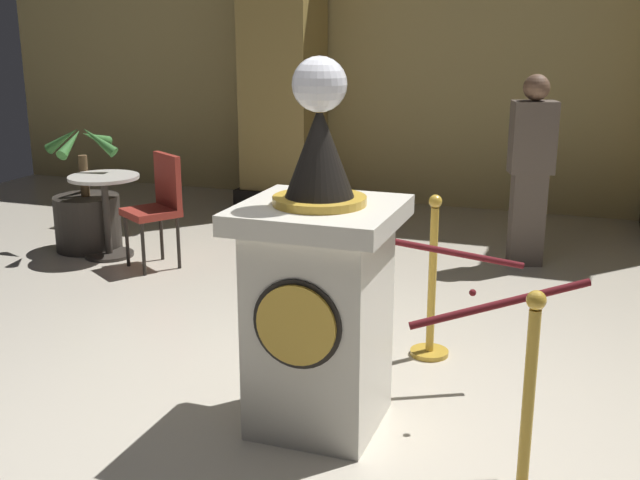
{
  "coord_description": "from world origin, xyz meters",
  "views": [
    {
      "loc": [
        1.23,
        -3.53,
        2.0
      ],
      "look_at": [
        0.0,
        -0.1,
        0.99
      ],
      "focal_mm": 43.48,
      "sensor_mm": 36.0,
      "label": 1
    }
  ],
  "objects": [
    {
      "name": "ground_plane",
      "position": [
        0.0,
        0.0,
        0.0
      ],
      "size": [
        12.16,
        12.16,
        0.0
      ],
      "primitive_type": "plane",
      "color": "beige"
    },
    {
      "name": "back_wall",
      "position": [
        0.0,
        5.17,
        1.95
      ],
      "size": [
        12.16,
        0.16,
        3.89
      ],
      "primitive_type": "cube",
      "color": "tan",
      "rests_on": "ground_plane"
    },
    {
      "name": "pedestal_clock",
      "position": [
        0.0,
        -0.11,
        0.73
      ],
      "size": [
        0.76,
        0.76,
        1.86
      ],
      "color": "silver",
      "rests_on": "ground_plane"
    },
    {
      "name": "stanchion_near",
      "position": [
        1.06,
        -0.55,
        0.35
      ],
      "size": [
        0.24,
        0.24,
        1.0
      ],
      "color": "gold",
      "rests_on": "ground_plane"
    },
    {
      "name": "stanchion_far",
      "position": [
        0.36,
        0.93,
        0.36
      ],
      "size": [
        0.24,
        0.24,
        1.03
      ],
      "color": "gold",
      "rests_on": "ground_plane"
    },
    {
      "name": "velvet_rope",
      "position": [
        0.71,
        0.19,
        0.79
      ],
      "size": [
        1.11,
        1.13,
        0.22
      ],
      "color": "#591419"
    },
    {
      "name": "column_left",
      "position": [
        -2.14,
        4.65,
        1.86
      ],
      "size": [
        0.94,
        0.94,
        3.74
      ],
      "color": "black",
      "rests_on": "ground_plane"
    },
    {
      "name": "potted_palm_left",
      "position": [
        -3.1,
        2.23,
        0.31
      ],
      "size": [
        0.71,
        0.72,
        1.16
      ],
      "color": "#2D2823",
      "rests_on": "ground_plane"
    },
    {
      "name": "bystander_guest",
      "position": [
        0.73,
        3.1,
        0.85
      ],
      "size": [
        0.41,
        0.32,
        1.62
      ],
      "color": "brown",
      "rests_on": "ground_plane"
    },
    {
      "name": "cafe_table",
      "position": [
        -2.79,
        2.09,
        0.47
      ],
      "size": [
        0.61,
        0.61,
        0.73
      ],
      "color": "#332D28",
      "rests_on": "ground_plane"
    },
    {
      "name": "cafe_chair_red",
      "position": [
        -2.2,
        2.0,
        0.57
      ],
      "size": [
        0.55,
        0.55,
        0.96
      ],
      "color": "black",
      "rests_on": "ground_plane"
    }
  ]
}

